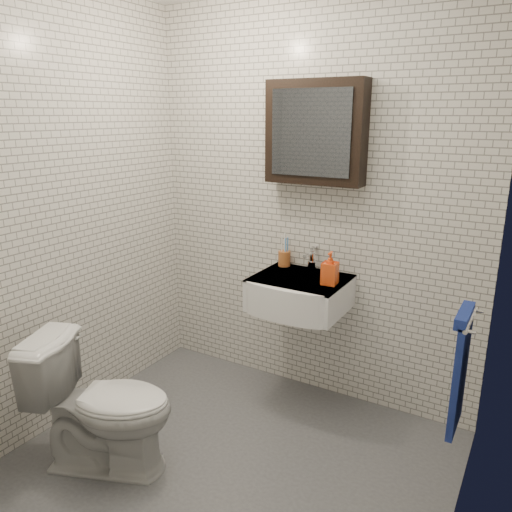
{
  "coord_description": "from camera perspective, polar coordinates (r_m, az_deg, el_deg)",
  "views": [
    {
      "loc": [
        1.27,
        -1.84,
        1.81
      ],
      "look_at": [
        -0.07,
        0.45,
        1.05
      ],
      "focal_mm": 35.0,
      "sensor_mm": 36.0,
      "label": 1
    }
  ],
  "objects": [
    {
      "name": "soap_bottle",
      "position": [
        2.91,
        8.46,
        -1.39
      ],
      "size": [
        0.09,
        0.1,
        0.19
      ],
      "primitive_type": "imported",
      "rotation": [
        0.0,
        0.0,
        0.09
      ],
      "color": "orange",
      "rests_on": "washbasin"
    },
    {
      "name": "faucet",
      "position": [
        3.15,
        6.37,
        -0.52
      ],
      "size": [
        0.06,
        0.2,
        0.15
      ],
      "color": "silver",
      "rests_on": "washbasin"
    },
    {
      "name": "washbasin",
      "position": [
        3.03,
        4.74,
        -4.35
      ],
      "size": [
        0.55,
        0.5,
        0.2
      ],
      "color": "white",
      "rests_on": "room_shell"
    },
    {
      "name": "toilet",
      "position": [
        2.79,
        -17.04,
        -15.88
      ],
      "size": [
        0.82,
        0.64,
        0.73
      ],
      "primitive_type": "imported",
      "rotation": [
        0.0,
        0.0,
        1.94
      ],
      "color": "white",
      "rests_on": "ground"
    },
    {
      "name": "room_shell",
      "position": [
        2.26,
        -4.21,
        7.24
      ],
      "size": [
        2.22,
        2.02,
        2.51
      ],
      "color": "silver",
      "rests_on": "ground"
    },
    {
      "name": "towel_rail",
      "position": [
        2.45,
        22.35,
        -11.56
      ],
      "size": [
        0.09,
        0.3,
        0.58
      ],
      "color": "silver",
      "rests_on": "room_shell"
    },
    {
      "name": "mirror_cabinet",
      "position": [
        3.02,
        6.81,
        13.83
      ],
      "size": [
        0.6,
        0.15,
        0.6
      ],
      "color": "black",
      "rests_on": "room_shell"
    },
    {
      "name": "ground",
      "position": [
        2.87,
        -3.57,
        -22.97
      ],
      "size": [
        2.2,
        2.0,
        0.01
      ],
      "primitive_type": "cube",
      "color": "#4B4C52",
      "rests_on": "ground"
    },
    {
      "name": "toothbrush_cup",
      "position": [
        3.25,
        3.25,
        -0.2
      ],
      "size": [
        0.09,
        0.09,
        0.22
      ],
      "rotation": [
        0.0,
        0.0,
        0.21
      ],
      "color": "#A45929",
      "rests_on": "washbasin"
    }
  ]
}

